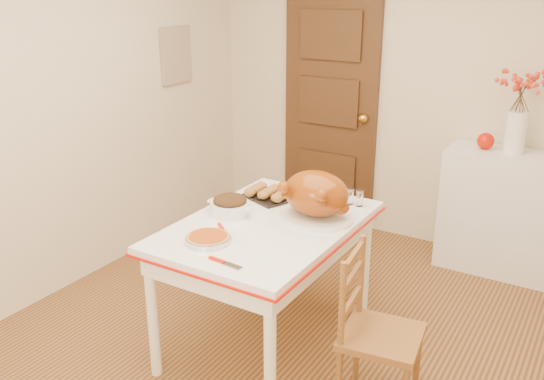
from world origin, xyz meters
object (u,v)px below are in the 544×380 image
Objects in this scene: pumpkin_pie at (208,238)px; sideboard at (507,213)px; kitchen_table at (268,284)px; chair_oak at (382,333)px; turkey_platter at (316,196)px.

sideboard is at bearing 61.85° from pumpkin_pie.
kitchen_table is 5.55× the size of pumpkin_pie.
kitchen_table is 0.80m from chair_oak.
turkey_platter is at bearing 59.31° from pumpkin_pie.
turkey_platter reaches higher than chair_oak.
chair_oak is (-0.23, -1.91, -0.03)m from sideboard.
pumpkin_pie is at bearing -108.48° from kitchen_table.
pumpkin_pie is (-0.34, -0.57, -0.12)m from turkey_platter.
turkey_platter is at bearing 49.87° from chair_oak.
chair_oak reaches higher than pumpkin_pie.
sideboard is 3.86× the size of pumpkin_pie.
turkey_platter is 0.67m from pumpkin_pie.
kitchen_table is at bearing -128.35° from turkey_platter.
sideboard is at bearing -14.51° from chair_oak.
chair_oak is 3.63× the size of pumpkin_pie.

